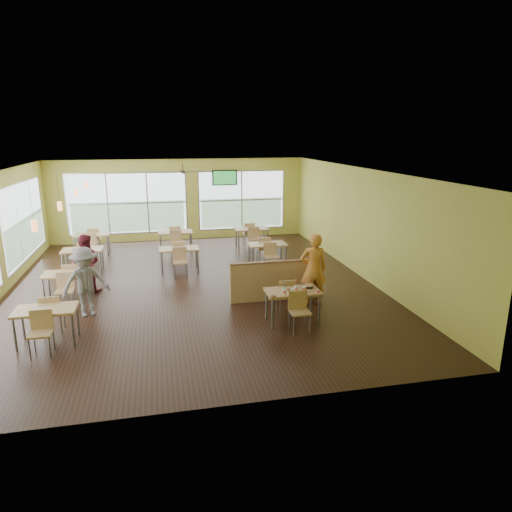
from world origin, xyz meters
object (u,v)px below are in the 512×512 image
half_wall_divider (276,280)px  food_basket (308,286)px  main_table (293,295)px  man_plaid (313,269)px

half_wall_divider → food_basket: size_ratio=8.88×
main_table → man_plaid: man_plaid is taller
man_plaid → food_basket: 0.97m
half_wall_divider → food_basket: bearing=-73.4°
man_plaid → half_wall_divider: bearing=-23.7°
food_basket → half_wall_divider: bearing=106.6°
man_plaid → food_basket: bearing=69.2°
main_table → half_wall_divider: bearing=90.0°
half_wall_divider → man_plaid: 1.02m
man_plaid → food_basket: (-0.43, -0.87, -0.12)m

